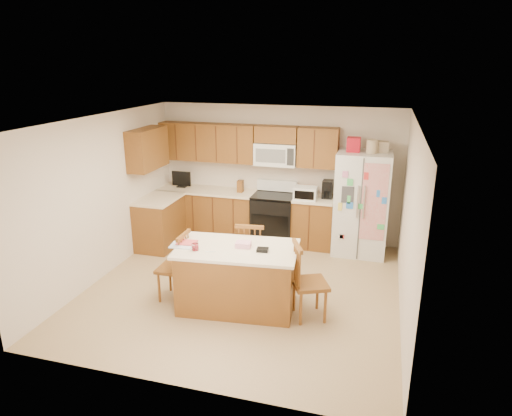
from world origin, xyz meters
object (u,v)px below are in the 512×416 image
(stove, at_px, (274,218))
(windsor_chair_left, at_px, (175,268))
(island, at_px, (237,277))
(windsor_chair_right, at_px, (308,283))
(windsor_chair_back, at_px, (251,255))
(refrigerator, at_px, (362,203))

(stove, bearing_deg, windsor_chair_left, -108.70)
(stove, height_order, island, stove)
(windsor_chair_right, bearing_deg, island, 179.35)
(windsor_chair_back, bearing_deg, windsor_chair_right, -35.23)
(windsor_chair_left, bearing_deg, windsor_chair_right, 0.01)
(island, distance_m, windsor_chair_left, 0.92)
(island, bearing_deg, refrigerator, 58.09)
(stove, relative_size, windsor_chair_back, 1.11)
(refrigerator, bearing_deg, stove, 177.70)
(stove, xyz_separation_m, windsor_chair_back, (0.09, -1.78, 0.01))
(windsor_chair_back, bearing_deg, island, -90.30)
(island, distance_m, windsor_chair_right, 0.97)
(windsor_chair_back, bearing_deg, windsor_chair_left, -143.40)
(windsor_chair_right, bearing_deg, windsor_chair_left, -179.99)
(island, bearing_deg, windsor_chair_left, -179.28)
(stove, relative_size, windsor_chair_right, 1.07)
(windsor_chair_back, bearing_deg, refrigerator, 49.17)
(windsor_chair_back, distance_m, windsor_chair_right, 1.18)
(windsor_chair_left, bearing_deg, windsor_chair_back, 36.60)
(windsor_chair_left, height_order, windsor_chair_back, windsor_chair_back)
(stove, bearing_deg, windsor_chair_back, -87.26)
(stove, bearing_deg, refrigerator, -2.30)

